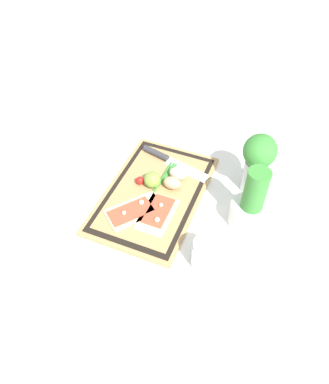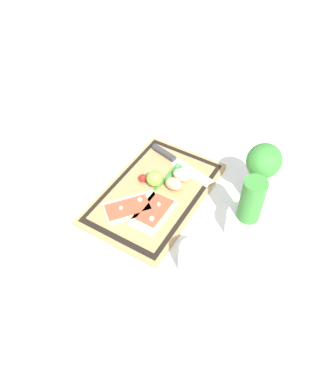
{
  "view_description": "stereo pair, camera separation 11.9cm",
  "coord_description": "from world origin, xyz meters",
  "px_view_note": "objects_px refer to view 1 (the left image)",
  "views": [
    {
      "loc": [
        0.74,
        0.34,
        0.92
      ],
      "look_at": [
        0.0,
        0.04,
        0.03
      ],
      "focal_mm": 35.0,
      "sensor_mm": 36.0,
      "label": 1
    },
    {
      "loc": [
        0.69,
        0.45,
        0.92
      ],
      "look_at": [
        0.0,
        0.04,
        0.03
      ],
      "focal_mm": 35.0,
      "sensor_mm": 36.0,
      "label": 2
    }
  ],
  "objects_px": {
    "egg_brown": "(172,183)",
    "sauce_jar": "(206,255)",
    "herb_glass": "(258,160)",
    "egg_pink": "(178,174)",
    "knife": "(164,158)",
    "pizza_slice_far": "(158,214)",
    "herb_pot": "(251,206)",
    "pizza_slice_near": "(134,211)",
    "lime": "(152,180)",
    "cherry_tomato_red": "(140,181)"
  },
  "relations": [
    {
      "from": "knife",
      "to": "herb_pot",
      "type": "height_order",
      "value": "herb_pot"
    },
    {
      "from": "egg_brown",
      "to": "herb_glass",
      "type": "relative_size",
      "value": 0.28
    },
    {
      "from": "sauce_jar",
      "to": "pizza_slice_far",
      "type": "bearing_deg",
      "value": -118.03
    },
    {
      "from": "knife",
      "to": "cherry_tomato_red",
      "type": "xyz_separation_m",
      "value": [
        0.14,
        -0.03,
        0.01
      ]
    },
    {
      "from": "egg_pink",
      "to": "egg_brown",
      "type": "bearing_deg",
      "value": -2.48
    },
    {
      "from": "egg_pink",
      "to": "lime",
      "type": "distance_m",
      "value": 0.09
    },
    {
      "from": "pizza_slice_near",
      "to": "egg_brown",
      "type": "distance_m",
      "value": 0.16
    },
    {
      "from": "pizza_slice_near",
      "to": "knife",
      "type": "relative_size",
      "value": 0.74
    },
    {
      "from": "pizza_slice_far",
      "to": "herb_pot",
      "type": "distance_m",
      "value": 0.28
    },
    {
      "from": "herb_pot",
      "to": "herb_glass",
      "type": "height_order",
      "value": "herb_pot"
    },
    {
      "from": "egg_brown",
      "to": "sauce_jar",
      "type": "distance_m",
      "value": 0.29
    },
    {
      "from": "knife",
      "to": "herb_pot",
      "type": "relative_size",
      "value": 1.22
    },
    {
      "from": "egg_brown",
      "to": "egg_pink",
      "type": "height_order",
      "value": "same"
    },
    {
      "from": "pizza_slice_far",
      "to": "knife",
      "type": "xyz_separation_m",
      "value": [
        -0.24,
        -0.07,
        0.0
      ]
    },
    {
      "from": "cherry_tomato_red",
      "to": "herb_glass",
      "type": "distance_m",
      "value": 0.38
    },
    {
      "from": "cherry_tomato_red",
      "to": "herb_pot",
      "type": "distance_m",
      "value": 0.37
    },
    {
      "from": "herb_pot",
      "to": "pizza_slice_near",
      "type": "bearing_deg",
      "value": -71.83
    },
    {
      "from": "sauce_jar",
      "to": "herb_glass",
      "type": "bearing_deg",
      "value": 170.95
    },
    {
      "from": "lime",
      "to": "egg_brown",
      "type": "bearing_deg",
      "value": 103.66
    },
    {
      "from": "knife",
      "to": "pizza_slice_far",
      "type": "bearing_deg",
      "value": 17.21
    },
    {
      "from": "pizza_slice_near",
      "to": "sauce_jar",
      "type": "bearing_deg",
      "value": 72.52
    },
    {
      "from": "herb_pot",
      "to": "herb_glass",
      "type": "bearing_deg",
      "value": -170.96
    },
    {
      "from": "herb_pot",
      "to": "pizza_slice_far",
      "type": "bearing_deg",
      "value": -70.55
    },
    {
      "from": "sauce_jar",
      "to": "herb_glass",
      "type": "height_order",
      "value": "herb_glass"
    },
    {
      "from": "lime",
      "to": "herb_pot",
      "type": "bearing_deg",
      "value": 87.21
    },
    {
      "from": "herb_glass",
      "to": "egg_pink",
      "type": "bearing_deg",
      "value": -74.84
    },
    {
      "from": "lime",
      "to": "pizza_slice_far",
      "type": "bearing_deg",
      "value": 30.34
    },
    {
      "from": "knife",
      "to": "herb_glass",
      "type": "xyz_separation_m",
      "value": [
        0.0,
        0.31,
        0.1
      ]
    },
    {
      "from": "pizza_slice_far",
      "to": "herb_glass",
      "type": "height_order",
      "value": "herb_glass"
    },
    {
      "from": "pizza_slice_far",
      "to": "herb_glass",
      "type": "xyz_separation_m",
      "value": [
        -0.24,
        0.24,
        0.11
      ]
    },
    {
      "from": "lime",
      "to": "sauce_jar",
      "type": "height_order",
      "value": "sauce_jar"
    },
    {
      "from": "pizza_slice_near",
      "to": "cherry_tomato_red",
      "type": "distance_m",
      "value": 0.12
    },
    {
      "from": "pizza_slice_near",
      "to": "lime",
      "type": "distance_m",
      "value": 0.13
    },
    {
      "from": "pizza_slice_near",
      "to": "sauce_jar",
      "type": "xyz_separation_m",
      "value": [
        0.08,
        0.26,
        0.02
      ]
    },
    {
      "from": "egg_brown",
      "to": "lime",
      "type": "distance_m",
      "value": 0.07
    },
    {
      "from": "pizza_slice_far",
      "to": "knife",
      "type": "relative_size",
      "value": 0.6
    },
    {
      "from": "knife",
      "to": "herb_pot",
      "type": "bearing_deg",
      "value": 66.43
    },
    {
      "from": "knife",
      "to": "pizza_slice_near",
      "type": "bearing_deg",
      "value": 0.23
    },
    {
      "from": "pizza_slice_near",
      "to": "herb_glass",
      "type": "height_order",
      "value": "herb_glass"
    },
    {
      "from": "egg_pink",
      "to": "cherry_tomato_red",
      "type": "bearing_deg",
      "value": -56.27
    },
    {
      "from": "sauce_jar",
      "to": "lime",
      "type": "bearing_deg",
      "value": -129.75
    },
    {
      "from": "knife",
      "to": "herb_pot",
      "type": "xyz_separation_m",
      "value": [
        0.15,
        0.34,
        0.05
      ]
    },
    {
      "from": "knife",
      "to": "cherry_tomato_red",
      "type": "height_order",
      "value": "cherry_tomato_red"
    },
    {
      "from": "knife",
      "to": "sauce_jar",
      "type": "distance_m",
      "value": 0.43
    },
    {
      "from": "lime",
      "to": "herb_glass",
      "type": "relative_size",
      "value": 0.26
    },
    {
      "from": "pizza_slice_far",
      "to": "sauce_jar",
      "type": "bearing_deg",
      "value": 61.97
    },
    {
      "from": "cherry_tomato_red",
      "to": "herb_pot",
      "type": "xyz_separation_m",
      "value": [
        0.01,
        0.37,
        0.04
      ]
    },
    {
      "from": "egg_pink",
      "to": "cherry_tomato_red",
      "type": "relative_size",
      "value": 2.16
    },
    {
      "from": "knife",
      "to": "egg_pink",
      "type": "relative_size",
      "value": 4.39
    },
    {
      "from": "egg_brown",
      "to": "sauce_jar",
      "type": "xyz_separation_m",
      "value": [
        0.22,
        0.19,
        0.0
      ]
    }
  ]
}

